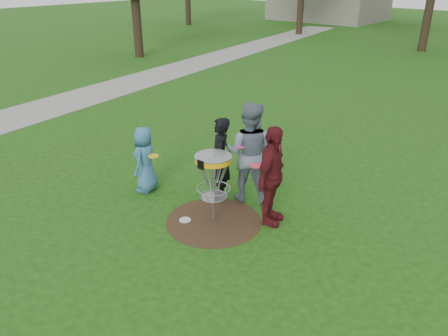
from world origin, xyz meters
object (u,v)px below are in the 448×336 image
Objects in this scene: player_black at (220,159)px; player_maroon at (272,177)px; player_blue at (145,160)px; disc_golf_basket at (213,172)px; player_grey at (249,153)px.

player_maroon reaches higher than player_black.
player_blue is 1.02× the size of disc_golf_basket.
player_grey reaches higher than player_blue.
player_grey reaches higher than player_black.
disc_golf_basket is at bearing 114.51° from player_maroon.
player_black is 1.25× the size of disc_golf_basket.
player_maroon is 1.37× the size of disc_golf_basket.
player_grey is 1.09× the size of player_maroon.
player_grey is (1.90, 1.07, 0.32)m from player_blue.
disc_golf_basket is at bearing 65.70° from player_blue.
player_grey is 1.49× the size of disc_golf_basket.
disc_golf_basket is (1.94, -0.06, 0.31)m from player_blue.
player_blue is 1.61m from player_black.
player_maroon is at bearing 79.78° from player_blue.
player_black is at bearing 123.18° from disc_golf_basket.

